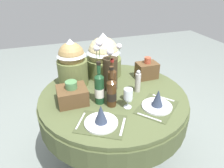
% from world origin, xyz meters
% --- Properties ---
extents(ground, '(8.00, 8.00, 0.00)m').
position_xyz_m(ground, '(0.00, 0.00, 0.00)').
color(ground, gray).
extents(dining_table, '(1.32, 1.32, 0.77)m').
position_xyz_m(dining_table, '(0.00, 0.00, 0.62)').
color(dining_table, '#4C5633').
rests_on(dining_table, ground).
extents(place_setting_left, '(0.43, 0.40, 0.16)m').
position_xyz_m(place_setting_left, '(-0.22, -0.36, 0.81)').
color(place_setting_left, '#41492B').
rests_on(place_setting_left, dining_table).
extents(place_setting_right, '(0.43, 0.42, 0.16)m').
position_xyz_m(place_setting_right, '(0.26, -0.31, 0.81)').
color(place_setting_right, '#41492B').
rests_on(place_setting_right, dining_table).
extents(flower_vase, '(0.26, 0.14, 0.47)m').
position_xyz_m(flower_vase, '(-0.00, 0.10, 0.95)').
color(flower_vase, '#332819').
rests_on(flower_vase, dining_table).
extents(wine_bottle_left, '(0.08, 0.08, 0.34)m').
position_xyz_m(wine_bottle_left, '(-0.07, -0.16, 0.89)').
color(wine_bottle_left, '#422814').
rests_on(wine_bottle_left, dining_table).
extents(wine_bottle_centre, '(0.08, 0.08, 0.36)m').
position_xyz_m(wine_bottle_centre, '(-0.15, -0.09, 0.90)').
color(wine_bottle_centre, '#194223').
rests_on(wine_bottle_centre, dining_table).
extents(wine_bottle_right, '(0.07, 0.07, 0.36)m').
position_xyz_m(wine_bottle_right, '(-0.03, -0.07, 0.91)').
color(wine_bottle_right, '#422814').
rests_on(wine_bottle_right, dining_table).
extents(wine_glass_right, '(0.07, 0.07, 0.17)m').
position_xyz_m(wine_glass_right, '(0.04, -0.23, 0.89)').
color(wine_glass_right, silver).
rests_on(wine_glass_right, dining_table).
extents(tumbler_near_left, '(0.07, 0.07, 0.11)m').
position_xyz_m(tumbler_near_left, '(0.09, -0.14, 0.82)').
color(tumbler_near_left, silver).
rests_on(tumbler_near_left, dining_table).
extents(pepper_mill, '(0.05, 0.05, 0.21)m').
position_xyz_m(pepper_mill, '(0.22, -0.03, 0.86)').
color(pepper_mill, '#B7B2AD').
rests_on(pepper_mill, dining_table).
extents(gift_tub_back_left, '(0.28, 0.28, 0.44)m').
position_xyz_m(gift_tub_back_left, '(-0.30, 0.29, 1.00)').
color(gift_tub_back_left, olive).
rests_on(gift_tub_back_left, dining_table).
extents(gift_tub_back_centre, '(0.36, 0.36, 0.44)m').
position_xyz_m(gift_tub_back_centre, '(0.03, 0.40, 0.99)').
color(gift_tub_back_centre, olive).
rests_on(gift_tub_back_centre, dining_table).
extents(woven_basket_side_left, '(0.24, 0.21, 0.19)m').
position_xyz_m(woven_basket_side_left, '(-0.36, -0.02, 0.84)').
color(woven_basket_side_left, brown).
rests_on(woven_basket_side_left, dining_table).
extents(woven_basket_side_right, '(0.21, 0.14, 0.22)m').
position_xyz_m(woven_basket_side_right, '(0.42, 0.19, 0.85)').
color(woven_basket_side_right, brown).
rests_on(woven_basket_side_right, dining_table).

